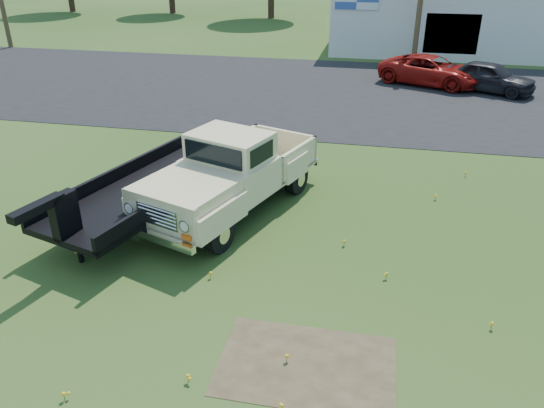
{
  "coord_description": "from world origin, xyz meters",
  "views": [
    {
      "loc": [
        2.31,
        -9.81,
        6.55
      ],
      "look_at": [
        0.07,
        1.0,
        0.97
      ],
      "focal_mm": 35.0,
      "sensor_mm": 36.0,
      "label": 1
    }
  ],
  "objects_px": {
    "flatbed_trailer": "(151,183)",
    "vintage_pickup_truck": "(231,173)",
    "red_pickup": "(431,71)",
    "dark_sedan": "(490,77)"
  },
  "relations": [
    {
      "from": "vintage_pickup_truck",
      "to": "red_pickup",
      "type": "height_order",
      "value": "vintage_pickup_truck"
    },
    {
      "from": "red_pickup",
      "to": "dark_sedan",
      "type": "height_order",
      "value": "dark_sedan"
    },
    {
      "from": "vintage_pickup_truck",
      "to": "flatbed_trailer",
      "type": "relative_size",
      "value": 0.89
    },
    {
      "from": "flatbed_trailer",
      "to": "dark_sedan",
      "type": "height_order",
      "value": "flatbed_trailer"
    },
    {
      "from": "flatbed_trailer",
      "to": "dark_sedan",
      "type": "xyz_separation_m",
      "value": [
        10.48,
        14.88,
        -0.22
      ]
    },
    {
      "from": "dark_sedan",
      "to": "vintage_pickup_truck",
      "type": "bearing_deg",
      "value": 176.97
    },
    {
      "from": "flatbed_trailer",
      "to": "vintage_pickup_truck",
      "type": "bearing_deg",
      "value": 36.27
    },
    {
      "from": "flatbed_trailer",
      "to": "red_pickup",
      "type": "height_order",
      "value": "flatbed_trailer"
    },
    {
      "from": "vintage_pickup_truck",
      "to": "dark_sedan",
      "type": "height_order",
      "value": "vintage_pickup_truck"
    },
    {
      "from": "vintage_pickup_truck",
      "to": "dark_sedan",
      "type": "relative_size",
      "value": 1.48
    }
  ]
}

